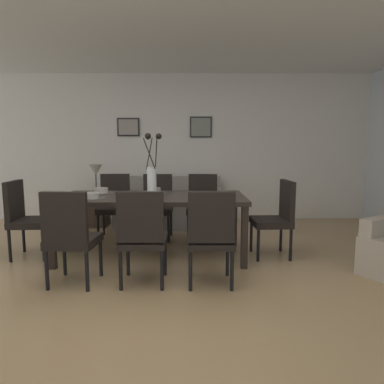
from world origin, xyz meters
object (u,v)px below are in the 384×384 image
at_px(dining_chair_head_west, 25,215).
at_px(table_lamp, 96,173).
at_px(dining_table, 152,201).
at_px(bowl_far_left, 150,195).
at_px(potted_plant, 65,212).
at_px(sofa, 170,208).
at_px(centerpiece_vase, 152,172).
at_px(bowl_near_left, 91,195).
at_px(bowl_near_right, 101,190).
at_px(dining_chair_mid_left, 211,234).
at_px(bowl_far_right, 154,190).
at_px(dining_chair_head_east, 277,215).
at_px(framed_picture_left, 128,127).
at_px(framed_picture_center, 201,127).
at_px(dining_chair_far_left, 142,233).
at_px(side_table, 97,210).
at_px(dining_chair_far_right, 157,203).
at_px(dining_chair_near_left, 70,234).
at_px(dining_chair_near_right, 114,202).
at_px(dining_chair_mid_right, 203,203).

xyz_separation_m(dining_chair_head_west, table_lamp, (0.41, 1.64, 0.38)).
bearing_deg(dining_table, bowl_far_left, -90.00).
bearing_deg(potted_plant, sofa, 27.80).
bearing_deg(dining_table, centerpiece_vase, 55.35).
xyz_separation_m(bowl_near_left, bowl_near_right, (0.00, 0.45, 0.00)).
bearing_deg(potted_plant, dining_chair_mid_left, -42.03).
height_order(bowl_near_right, bowl_far_right, same).
height_order(dining_chair_head_east, framed_picture_left, framed_picture_left).
relative_size(framed_picture_center, potted_plant, 0.58).
height_order(dining_chair_mid_left, framed_picture_center, framed_picture_center).
xyz_separation_m(dining_chair_far_left, framed_picture_center, (0.64, 3.08, 1.15)).
distance_m(dining_chair_head_west, side_table, 1.71).
height_order(dining_chair_far_left, framed_picture_left, framed_picture_left).
bearing_deg(dining_chair_head_west, bowl_near_left, -13.61).
height_order(table_lamp, framed_picture_center, framed_picture_center).
relative_size(dining_table, bowl_near_right, 12.94).
bearing_deg(potted_plant, dining_chair_far_right, -1.55).
distance_m(centerpiece_vase, bowl_near_left, 0.74).
bearing_deg(dining_chair_far_left, dining_chair_near_left, -179.31).
relative_size(dining_chair_head_east, framed_picture_center, 2.35).
distance_m(bowl_near_right, bowl_far_left, 0.80).
relative_size(dining_chair_near_right, framed_picture_center, 2.35).
height_order(dining_chair_near_left, side_table, dining_chair_near_left).
distance_m(dining_chair_mid_right, bowl_near_left, 1.72).
distance_m(dining_table, dining_chair_near_left, 1.14).
height_order(dining_chair_far_right, dining_chair_head_west, same).
height_order(centerpiece_vase, bowl_far_right, centerpiece_vase).
distance_m(dining_chair_mid_left, side_table, 3.10).
relative_size(bowl_near_left, potted_plant, 0.25).
bearing_deg(potted_plant, framed_picture_left, 59.91).
bearing_deg(framed_picture_left, centerpiece_vase, -73.45).
bearing_deg(dining_table, dining_chair_near_left, -126.47).
relative_size(dining_chair_mid_left, dining_chair_mid_right, 1.00).
xyz_separation_m(dining_chair_near_left, side_table, (-0.44, 2.54, -0.25)).
bearing_deg(dining_chair_mid_right, bowl_far_left, -120.10).
height_order(dining_chair_mid_right, centerpiece_vase, centerpiece_vase).
height_order(dining_chair_near_left, framed_picture_left, framed_picture_left).
height_order(dining_chair_near_right, dining_chair_mid_left, same).
height_order(dining_table, table_lamp, table_lamp).
bearing_deg(dining_chair_mid_right, dining_chair_near_right, 178.16).
bearing_deg(dining_chair_far_left, dining_chair_near_right, 109.88).
bearing_deg(dining_table, dining_chair_mid_left, -54.83).
height_order(dining_table, dining_chair_mid_left, dining_chair_mid_left).
height_order(dining_chair_far_left, bowl_near_right, dining_chair_far_left).
distance_m(dining_chair_near_left, side_table, 2.58).
bearing_deg(bowl_far_right, dining_chair_mid_left, -60.45).
distance_m(bowl_far_right, framed_picture_center, 2.24).
relative_size(dining_chair_near_right, bowl_near_left, 5.41).
bearing_deg(dining_chair_head_east, dining_chair_far_right, 150.06).
distance_m(dining_chair_mid_left, dining_chair_head_east, 1.25).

